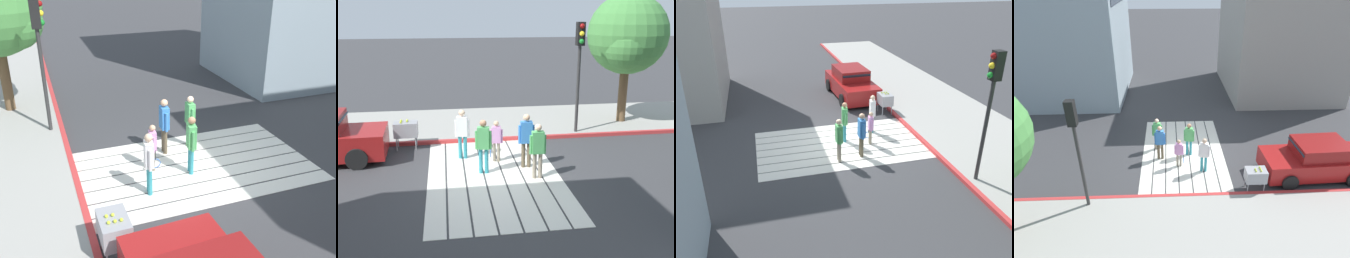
# 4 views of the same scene
# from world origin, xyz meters

# --- Properties ---
(ground_plane) EXTENTS (120.00, 120.00, 0.00)m
(ground_plane) POSITION_xyz_m (0.00, 0.00, 0.00)
(ground_plane) COLOR #38383A
(crosswalk_stripes) EXTENTS (6.40, 3.80, 0.01)m
(crosswalk_stripes) POSITION_xyz_m (0.00, -0.00, 0.01)
(crosswalk_stripes) COLOR silver
(crosswalk_stripes) RESTS_ON ground
(sidewalk_west) EXTENTS (4.80, 40.00, 0.12)m
(sidewalk_west) POSITION_xyz_m (-5.60, 0.00, 0.06)
(sidewalk_west) COLOR #9E9B93
(sidewalk_west) RESTS_ON ground
(curb_painted) EXTENTS (0.16, 40.00, 0.13)m
(curb_painted) POSITION_xyz_m (-3.25, 0.00, 0.07)
(curb_painted) COLOR #BC3333
(curb_painted) RESTS_ON ground
(building_far_north) EXTENTS (8.00, 6.04, 11.49)m
(building_far_north) POSITION_xyz_m (8.50, 6.64, 5.75)
(building_far_north) COLOR #8C9EA8
(building_far_north) RESTS_ON ground
(building_far_south) EXTENTS (8.00, 7.04, 9.02)m
(building_far_south) POSITION_xyz_m (8.50, -7.02, 4.51)
(building_far_south) COLOR gray
(building_far_south) RESTS_ON ground
(car_parked_near_curb) EXTENTS (2.11, 4.37, 1.57)m
(car_parked_near_curb) POSITION_xyz_m (-2.00, -5.43, 0.73)
(car_parked_near_curb) COLOR maroon
(car_parked_near_curb) RESTS_ON ground
(traffic_light_corner) EXTENTS (0.39, 0.28, 4.24)m
(traffic_light_corner) POSITION_xyz_m (-3.58, 3.65, 3.04)
(traffic_light_corner) COLOR #2D2D2D
(traffic_light_corner) RESTS_ON ground
(tennis_ball_cart) EXTENTS (0.56, 0.80, 1.02)m
(tennis_ball_cart) POSITION_xyz_m (-2.90, -2.70, 0.70)
(tennis_ball_cart) COLOR #99999E
(tennis_ball_cart) RESTS_ON ground
(pedestrian_adult_lead) EXTENTS (0.23, 0.49, 1.69)m
(pedestrian_adult_lead) POSITION_xyz_m (-0.54, 1.06, 0.98)
(pedestrian_adult_lead) COLOR brown
(pedestrian_adult_lead) RESTS_ON ground
(pedestrian_adult_trailing) EXTENTS (0.26, 0.48, 1.63)m
(pedestrian_adult_trailing) POSITION_xyz_m (-1.60, -0.81, 0.95)
(pedestrian_adult_trailing) COLOR teal
(pedestrian_adult_trailing) RESTS_ON ground
(pedestrian_adult_side) EXTENTS (0.21, 0.48, 1.62)m
(pedestrian_adult_side) POSITION_xyz_m (0.33, 1.21, 0.94)
(pedestrian_adult_side) COLOR gray
(pedestrian_adult_side) RESTS_ON ground
(pedestrian_teen_behind) EXTENTS (0.26, 0.48, 1.64)m
(pedestrian_teen_behind) POSITION_xyz_m (-0.27, -0.27, 0.96)
(pedestrian_teen_behind) COLOR teal
(pedestrian_teen_behind) RESTS_ON ground
(pedestrian_child_with_racket) EXTENTS (0.28, 0.42, 1.35)m
(pedestrian_child_with_racket) POSITION_xyz_m (-1.17, 0.22, 0.76)
(pedestrian_child_with_racket) COLOR gray
(pedestrian_child_with_racket) RESTS_ON ground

